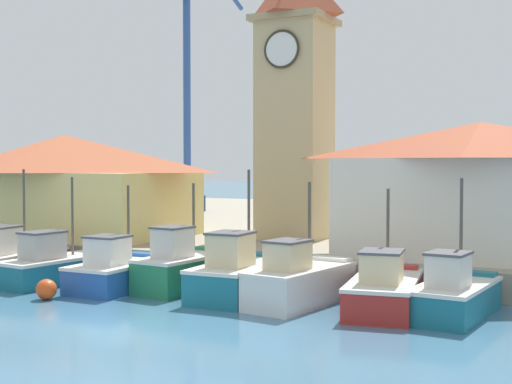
{
  "coord_description": "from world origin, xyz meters",
  "views": [
    {
      "loc": [
        12.68,
        -16.17,
        4.73
      ],
      "look_at": [
        -0.4,
        10.63,
        3.5
      ],
      "focal_mm": 50.0,
      "sensor_mm": 36.0,
      "label": 1
    }
  ],
  "objects": [
    {
      "name": "ground_plane",
      "position": [
        0.0,
        0.0,
        0.0
      ],
      "size": [
        300.0,
        300.0,
        0.0
      ],
      "primitive_type": "plane",
      "color": "teal"
    },
    {
      "name": "quay_wharf",
      "position": [
        0.0,
        28.63,
        0.52
      ],
      "size": [
        120.0,
        40.0,
        1.03
      ],
      "primitive_type": "cube",
      "color": "#9E937F",
      "rests_on": "ground"
    },
    {
      "name": "fishing_boat_far_left",
      "position": [
        -8.87,
        5.43,
        0.74
      ],
      "size": [
        2.16,
        4.93,
        4.46
      ],
      "color": "#AD2823",
      "rests_on": "ground"
    },
    {
      "name": "fishing_boat_left_outer",
      "position": [
        -6.53,
        5.47,
        0.7
      ],
      "size": [
        2.48,
        5.29,
        4.15
      ],
      "color": "#196B7F",
      "rests_on": "ground"
    },
    {
      "name": "fishing_boat_left_inner",
      "position": [
        -3.48,
        5.29,
        0.69
      ],
      "size": [
        2.3,
        4.27,
        3.88
      ],
      "color": "#2356A8",
      "rests_on": "ground"
    },
    {
      "name": "fishing_boat_mid_left",
      "position": [
        -1.23,
        6.24,
        0.83
      ],
      "size": [
        2.33,
        4.39,
        3.96
      ],
      "color": "#237A4C",
      "rests_on": "ground"
    },
    {
      "name": "fishing_boat_center",
      "position": [
        1.32,
        5.86,
        0.8
      ],
      "size": [
        2.27,
        4.86,
        4.48
      ],
      "color": "#196B7F",
      "rests_on": "ground"
    },
    {
      "name": "fishing_boat_mid_right",
      "position": [
        3.66,
        5.61,
        0.78
      ],
      "size": [
        2.57,
        4.77,
        4.08
      ],
      "color": "silver",
      "rests_on": "ground"
    },
    {
      "name": "fishing_boat_right_inner",
      "position": [
        6.46,
        5.95,
        0.68
      ],
      "size": [
        2.75,
        5.23,
        3.88
      ],
      "color": "#AD2823",
      "rests_on": "ground"
    },
    {
      "name": "fishing_boat_right_outer",
      "position": [
        8.66,
        5.92,
        0.7
      ],
      "size": [
        2.27,
        4.54,
        4.25
      ],
      "color": "#196B7F",
      "rests_on": "ground"
    },
    {
      "name": "clock_tower",
      "position": [
        -0.8,
        15.75,
        8.24
      ],
      "size": [
        3.54,
        3.54,
        15.18
      ],
      "color": "tan",
      "rests_on": "quay_wharf"
    },
    {
      "name": "warehouse_left",
      "position": [
        -12.31,
        12.52,
        3.65
      ],
      "size": [
        12.9,
        7.4,
        5.13
      ],
      "color": "#E5D17A",
      "rests_on": "quay_wharf"
    },
    {
      "name": "warehouse_right",
      "position": [
        8.37,
        12.51,
        3.73
      ],
      "size": [
        10.79,
        5.93,
        5.27
      ],
      "color": "silver",
      "rests_on": "quay_wharf"
    },
    {
      "name": "port_crane_near",
      "position": [
        -15.49,
        30.0,
        8.8
      ],
      "size": [
        2.03,
        9.13,
        20.98
      ],
      "color": "navy",
      "rests_on": "quay_wharf"
    },
    {
      "name": "mooring_buoy",
      "position": [
        -4.53,
        2.59,
        0.36
      ],
      "size": [
        0.71,
        0.71,
        0.71
      ],
      "primitive_type": "sphere",
      "color": "#E54C19",
      "rests_on": "ground"
    }
  ]
}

